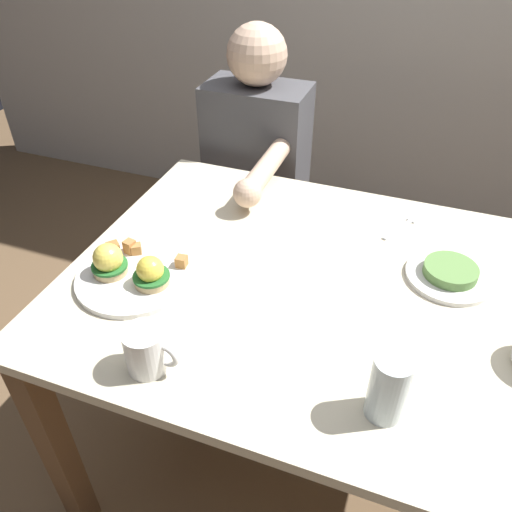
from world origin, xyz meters
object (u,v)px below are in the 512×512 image
(eggs_benedict_plate, at_px, (131,271))
(diner_person, at_px, (255,173))
(fork, at_px, (404,226))
(dining_table, at_px, (321,318))
(water_glass_near, at_px, (388,390))
(side_plate, at_px, (450,274))
(coffee_mug, at_px, (147,349))

(eggs_benedict_plate, bearing_deg, diner_person, 87.62)
(diner_person, bearing_deg, fork, -28.72)
(dining_table, height_order, water_glass_near, water_glass_near)
(fork, bearing_deg, eggs_benedict_plate, -141.93)
(water_glass_near, bearing_deg, fork, 93.96)
(water_glass_near, relative_size, side_plate, 0.68)
(coffee_mug, bearing_deg, diner_person, 98.21)
(eggs_benedict_plate, relative_size, diner_person, 0.24)
(coffee_mug, relative_size, diner_person, 0.10)
(water_glass_near, height_order, diner_person, diner_person)
(dining_table, bearing_deg, coffee_mug, -126.35)
(eggs_benedict_plate, height_order, water_glass_near, water_glass_near)
(dining_table, height_order, eggs_benedict_plate, eggs_benedict_plate)
(side_plate, bearing_deg, eggs_benedict_plate, -159.31)
(dining_table, relative_size, diner_person, 1.05)
(fork, relative_size, water_glass_near, 1.07)
(water_glass_near, xyz_separation_m, diner_person, (-0.58, 0.90, -0.15))
(eggs_benedict_plate, xyz_separation_m, diner_person, (0.03, 0.74, -0.11))
(fork, bearing_deg, coffee_mug, -121.19)
(side_plate, relative_size, diner_person, 0.18)
(fork, height_order, diner_person, diner_person)
(dining_table, height_order, fork, fork)
(dining_table, bearing_deg, side_plate, 25.07)
(dining_table, distance_m, side_plate, 0.32)
(diner_person, bearing_deg, side_plate, -35.61)
(dining_table, distance_m, coffee_mug, 0.46)
(water_glass_near, bearing_deg, eggs_benedict_plate, 165.29)
(dining_table, xyz_separation_m, water_glass_near, (0.18, -0.30, 0.17))
(dining_table, xyz_separation_m, side_plate, (0.27, 0.13, 0.12))
(side_plate, distance_m, diner_person, 0.82)
(fork, relative_size, diner_person, 0.13)
(fork, bearing_deg, water_glass_near, -86.04)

